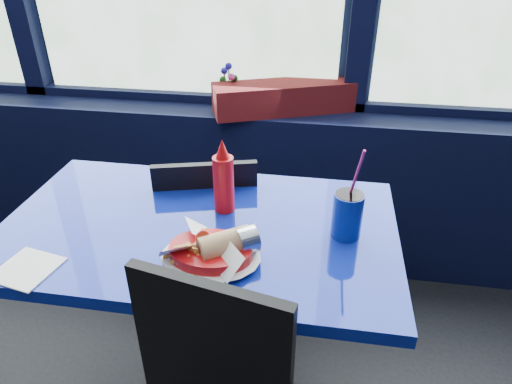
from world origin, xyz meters
name	(u,v)px	position (x,y,z in m)	size (l,w,h in m)	color
window_sill	(191,180)	(0.00, 2.87, 0.40)	(5.00, 0.26, 0.80)	black
near_table	(202,270)	(0.30, 2.00, 0.57)	(1.20, 0.70, 0.75)	black
chair_near_back	(223,233)	(0.29, 2.33, 0.48)	(0.47, 0.47, 0.84)	black
planter_box	(288,97)	(0.48, 2.88, 0.87)	(0.67, 0.17, 0.13)	maroon
flower_vase	(229,96)	(0.22, 2.85, 0.86)	(0.13, 0.14, 0.21)	silver
food_basket	(213,250)	(0.39, 1.84, 0.78)	(0.27, 0.26, 0.09)	#AA0B0D
ketchup_bottle	(224,180)	(0.36, 2.10, 0.86)	(0.06, 0.06, 0.24)	#AA0B0D
soda_cup	(347,214)	(0.74, 2.02, 0.82)	(0.09, 0.09, 0.29)	navy
napkin	(27,269)	(-0.09, 1.72, 0.75)	(0.15, 0.15, 0.00)	white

